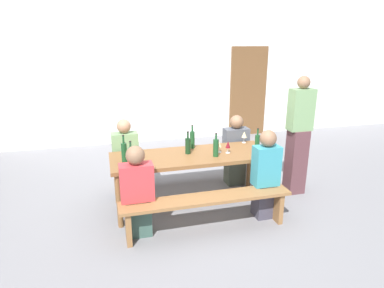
% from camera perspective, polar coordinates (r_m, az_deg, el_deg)
% --- Properties ---
extents(ground_plane, '(24.00, 24.00, 0.00)m').
position_cam_1_polar(ground_plane, '(4.77, 0.00, -10.37)').
color(ground_plane, slate).
extents(back_wall, '(14.00, 0.20, 3.20)m').
position_cam_1_polar(back_wall, '(7.55, -6.81, 12.54)').
color(back_wall, white).
rests_on(back_wall, ground).
extents(wooden_door, '(0.90, 0.06, 2.10)m').
position_cam_1_polar(wooden_door, '(8.12, 9.64, 8.85)').
color(wooden_door, brown).
rests_on(wooden_door, ground).
extents(tasting_table, '(2.18, 0.79, 0.75)m').
position_cam_1_polar(tasting_table, '(4.50, 0.00, -2.76)').
color(tasting_table, brown).
rests_on(tasting_table, ground).
extents(bench_near, '(2.08, 0.30, 0.45)m').
position_cam_1_polar(bench_near, '(4.02, 2.61, -10.29)').
color(bench_near, olive).
rests_on(bench_near, ground).
extents(bench_far, '(2.08, 0.30, 0.45)m').
position_cam_1_polar(bench_far, '(5.24, -1.97, -3.47)').
color(bench_far, olive).
rests_on(bench_far, ground).
extents(wine_bottle_0, '(0.07, 0.07, 0.31)m').
position_cam_1_polar(wine_bottle_0, '(4.48, -0.71, -0.24)').
color(wine_bottle_0, '#143319').
rests_on(wine_bottle_0, tasting_table).
extents(wine_bottle_1, '(0.07, 0.07, 0.32)m').
position_cam_1_polar(wine_bottle_1, '(4.38, 4.13, -0.59)').
color(wine_bottle_1, '#194723').
rests_on(wine_bottle_1, tasting_table).
extents(wine_bottle_2, '(0.07, 0.07, 0.32)m').
position_cam_1_polar(wine_bottle_2, '(4.11, -10.47, -2.08)').
color(wine_bottle_2, '#234C2D').
rests_on(wine_bottle_2, tasting_table).
extents(wine_bottle_3, '(0.07, 0.07, 0.31)m').
position_cam_1_polar(wine_bottle_3, '(4.73, 11.18, 0.37)').
color(wine_bottle_3, '#194723').
rests_on(wine_bottle_3, tasting_table).
extents(wine_bottle_4, '(0.07, 0.07, 0.36)m').
position_cam_1_polar(wine_bottle_4, '(4.25, -11.62, -1.34)').
color(wine_bottle_4, '#194723').
rests_on(wine_bottle_4, tasting_table).
extents(wine_bottle_5, '(0.07, 0.07, 0.34)m').
position_cam_1_polar(wine_bottle_5, '(4.70, 0.05, 0.80)').
color(wine_bottle_5, '#194723').
rests_on(wine_bottle_5, tasting_table).
extents(wine_glass_0, '(0.08, 0.08, 0.17)m').
position_cam_1_polar(wine_glass_0, '(5.02, 8.99, 1.56)').
color(wine_glass_0, silver).
rests_on(wine_glass_0, tasting_table).
extents(wine_glass_1, '(0.06, 0.06, 0.15)m').
position_cam_1_polar(wine_glass_1, '(4.55, 4.72, -0.16)').
color(wine_glass_1, silver).
rests_on(wine_glass_1, tasting_table).
extents(wine_glass_2, '(0.07, 0.07, 0.17)m').
position_cam_1_polar(wine_glass_2, '(4.53, 6.22, -0.16)').
color(wine_glass_2, silver).
rests_on(wine_glass_2, tasting_table).
extents(seated_guest_near_0, '(0.38, 0.24, 1.11)m').
position_cam_1_polar(seated_guest_near_0, '(3.93, -9.41, -8.38)').
color(seated_guest_near_0, '#38564C').
rests_on(seated_guest_near_0, ground).
extents(seated_guest_near_1, '(0.33, 0.24, 1.17)m').
position_cam_1_polar(seated_guest_near_1, '(4.35, 12.55, -5.36)').
color(seated_guest_near_1, '#403E4C').
rests_on(seated_guest_near_1, ground).
extents(seated_guest_far_0, '(0.37, 0.24, 1.17)m').
position_cam_1_polar(seated_guest_far_0, '(4.92, -11.31, -2.78)').
color(seated_guest_far_0, '#294156').
rests_on(seated_guest_far_0, ground).
extents(seated_guest_far_1, '(0.39, 0.24, 1.13)m').
position_cam_1_polar(seated_guest_far_1, '(5.29, 7.50, -1.33)').
color(seated_guest_far_1, '#4A5343').
rests_on(seated_guest_far_1, ground).
extents(standing_host, '(0.34, 0.24, 1.76)m').
position_cam_1_polar(standing_host, '(5.09, 17.84, 0.98)').
color(standing_host, brown).
rests_on(standing_host, ground).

